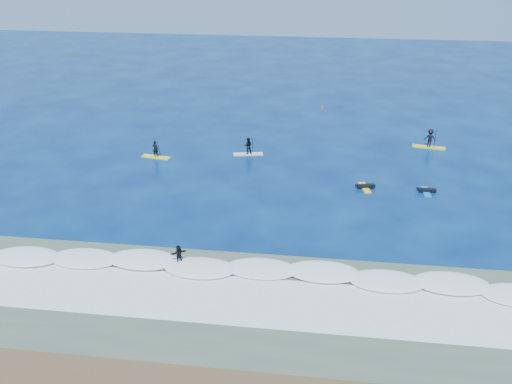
# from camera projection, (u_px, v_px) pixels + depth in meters

# --- Properties ---
(ground) EXTENTS (160.00, 160.00, 0.00)m
(ground) POSITION_uv_depth(u_px,v_px,m) (264.00, 206.00, 46.09)
(ground) COLOR #03184A
(ground) RESTS_ON ground
(shallow_water) EXTENTS (90.00, 13.00, 0.01)m
(shallow_water) POSITION_uv_depth(u_px,v_px,m) (235.00, 310.00, 33.49)
(shallow_water) COLOR #3A5042
(shallow_water) RESTS_ON ground
(breaking_wave) EXTENTS (40.00, 6.00, 0.30)m
(breaking_wave) POSITION_uv_depth(u_px,v_px,m) (245.00, 273.00, 37.09)
(breaking_wave) COLOR white
(breaking_wave) RESTS_ON ground
(whitewater) EXTENTS (34.00, 5.00, 0.02)m
(whitewater) POSITION_uv_depth(u_px,v_px,m) (238.00, 300.00, 34.39)
(whitewater) COLOR silver
(whitewater) RESTS_ON ground
(sup_paddler_left) EXTENTS (2.94, 1.24, 2.01)m
(sup_paddler_left) POSITION_uv_depth(u_px,v_px,m) (156.00, 152.00, 55.56)
(sup_paddler_left) COLOR yellow
(sup_paddler_left) RESTS_ON ground
(sup_paddler_center) EXTENTS (3.00, 1.30, 2.05)m
(sup_paddler_center) POSITION_uv_depth(u_px,v_px,m) (248.00, 147.00, 56.23)
(sup_paddler_center) COLOR silver
(sup_paddler_center) RESTS_ON ground
(sup_paddler_right) EXTENTS (3.36, 1.37, 2.29)m
(sup_paddler_right) POSITION_uv_depth(u_px,v_px,m) (430.00, 139.00, 57.97)
(sup_paddler_right) COLOR yellow
(sup_paddler_right) RESTS_ON ground
(prone_paddler_near) EXTENTS (1.76, 2.29, 0.46)m
(prone_paddler_near) POSITION_uv_depth(u_px,v_px,m) (365.00, 187.00, 49.14)
(prone_paddler_near) COLOR yellow
(prone_paddler_near) RESTS_ON ground
(prone_paddler_far) EXTENTS (1.69, 2.15, 0.45)m
(prone_paddler_far) POSITION_uv_depth(u_px,v_px,m) (426.00, 191.00, 48.40)
(prone_paddler_far) COLOR #176BB0
(prone_paddler_far) RESTS_ON ground
(wave_surfer) EXTENTS (1.80, 1.47, 1.33)m
(wave_surfer) POSITION_uv_depth(u_px,v_px,m) (179.00, 255.00, 37.64)
(wave_surfer) COLOR white
(wave_surfer) RESTS_ON breaking_wave
(marker_buoy) EXTENTS (0.26, 0.26, 0.62)m
(marker_buoy) POSITION_uv_depth(u_px,v_px,m) (322.00, 108.00, 70.28)
(marker_buoy) COLOR #CD4712
(marker_buoy) RESTS_ON ground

